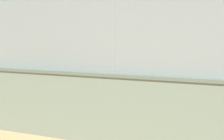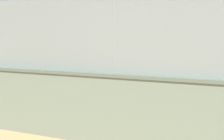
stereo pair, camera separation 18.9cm
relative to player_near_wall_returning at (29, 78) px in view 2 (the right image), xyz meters
The scene contains 4 objects.
ground_plane 10.33m from the player_near_wall_returning, 121.74° to the right, with size 260.00×260.00×0.00m, color tan.
player_near_wall_returning is the anchor object (origin of this frame).
player_baseline_waiting 4.79m from the player_near_wall_returning, 118.57° to the right, with size 0.78×1.00×1.70m.
sports_ball 1.84m from the player_near_wall_returning, 119.51° to the left, with size 0.21×0.21×0.21m, color #3399D8.
Camera 2 is at (-1.36, 17.33, 2.70)m, focal length 45.83 mm.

